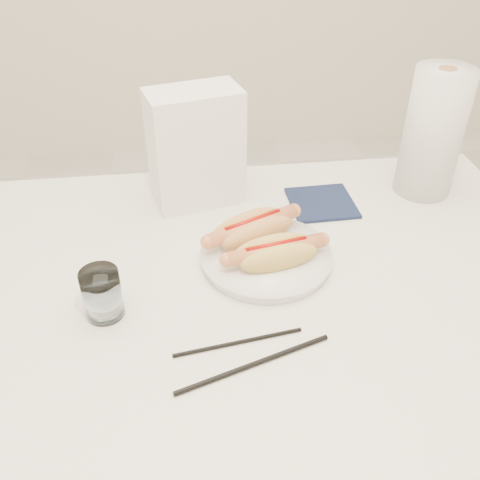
{
  "coord_description": "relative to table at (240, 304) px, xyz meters",
  "views": [
    {
      "loc": [
        -0.09,
        -0.71,
        1.37
      ],
      "look_at": [
        0.0,
        0.02,
        0.82
      ],
      "focal_mm": 40.35,
      "sensor_mm": 36.0,
      "label": 1
    }
  ],
  "objects": [
    {
      "name": "table",
      "position": [
        0.0,
        0.0,
        0.0
      ],
      "size": [
        1.2,
        0.8,
        0.75
      ],
      "color": "white",
      "rests_on": "ground"
    },
    {
      "name": "plate",
      "position": [
        0.05,
        0.04,
        0.07
      ],
      "size": [
        0.3,
        0.3,
        0.02
      ],
      "primitive_type": "cylinder",
      "rotation": [
        0.0,
        0.0,
        -0.37
      ],
      "color": "white",
      "rests_on": "table"
    },
    {
      "name": "water_glass",
      "position": [
        -0.23,
        -0.06,
        0.1
      ],
      "size": [
        0.06,
        0.06,
        0.09
      ],
      "primitive_type": "cylinder",
      "color": "silver",
      "rests_on": "table"
    },
    {
      "name": "navy_napkin",
      "position": [
        0.2,
        0.22,
        0.06
      ],
      "size": [
        0.14,
        0.14,
        0.01
      ],
      "primitive_type": "cube",
      "rotation": [
        0.0,
        0.0,
        0.03
      ],
      "color": "#121C3B",
      "rests_on": "table"
    },
    {
      "name": "chopstick_near",
      "position": [
        -0.02,
        -0.15,
        0.06
      ],
      "size": [
        0.2,
        0.04,
        0.01
      ],
      "primitive_type": "cylinder",
      "rotation": [
        0.0,
        1.57,
        0.15
      ],
      "color": "black",
      "rests_on": "table"
    },
    {
      "name": "napkin_box",
      "position": [
        -0.06,
        0.27,
        0.18
      ],
      "size": [
        0.2,
        0.14,
        0.24
      ],
      "primitive_type": "cube",
      "rotation": [
        0.0,
        0.0,
        0.24
      ],
      "color": "white",
      "rests_on": "table"
    },
    {
      "name": "chopstick_far",
      "position": [
        -0.0,
        -0.19,
        0.06
      ],
      "size": [
        0.24,
        0.09,
        0.01
      ],
      "primitive_type": "cylinder",
      "rotation": [
        0.0,
        1.57,
        0.32
      ],
      "color": "black",
      "rests_on": "table"
    },
    {
      "name": "hotdog_right",
      "position": [
        0.06,
        0.01,
        0.1
      ],
      "size": [
        0.18,
        0.1,
        0.05
      ],
      "rotation": [
        0.0,
        0.0,
        0.2
      ],
      "color": "#DEB756",
      "rests_on": "plate"
    },
    {
      "name": "hotdog_left",
      "position": [
        0.03,
        0.09,
        0.1
      ],
      "size": [
        0.18,
        0.13,
        0.05
      ],
      "rotation": [
        0.0,
        0.0,
        0.43
      ],
      "color": "tan",
      "rests_on": "plate"
    },
    {
      "name": "paper_towel_roll",
      "position": [
        0.43,
        0.25,
        0.19
      ],
      "size": [
        0.14,
        0.14,
        0.27
      ],
      "primitive_type": "cylinder",
      "rotation": [
        0.0,
        0.0,
        -0.15
      ],
      "color": "silver",
      "rests_on": "table"
    }
  ]
}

